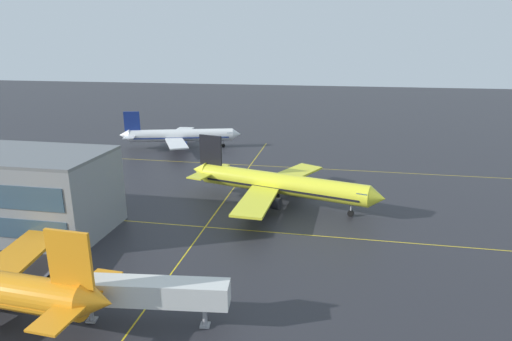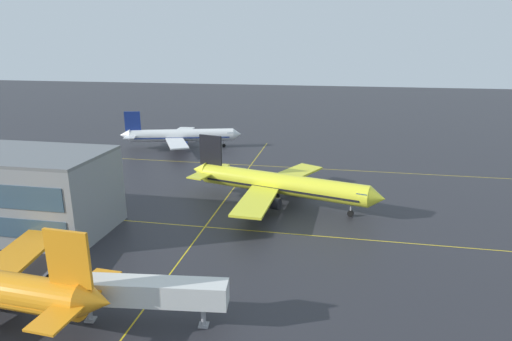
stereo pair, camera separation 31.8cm
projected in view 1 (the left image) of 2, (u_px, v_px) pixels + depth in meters
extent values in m
cone|color=orange|center=(98.00, 302.00, 44.53)|extent=(3.59, 4.00, 3.80)
cube|color=orange|center=(69.00, 259.00, 43.88)|extent=(5.07, 0.68, 6.32)
cube|color=orange|center=(97.00, 283.00, 47.98)|extent=(3.70, 5.67, 0.25)
cube|color=orange|center=(59.00, 316.00, 42.11)|extent=(3.70, 5.67, 0.25)
cube|color=orange|center=(22.00, 252.00, 57.23)|extent=(7.76, 16.43, 0.42)
cylinder|color=yellow|center=(282.00, 184.00, 83.15)|extent=(33.69, 12.60, 4.01)
cone|color=yellow|center=(378.00, 198.00, 75.59)|extent=(3.67, 4.51, 3.93)
cone|color=yellow|center=(200.00, 170.00, 90.71)|extent=(4.25, 4.56, 3.81)
cube|color=black|center=(211.00, 150.00, 88.29)|extent=(5.00, 1.68, 6.34)
cube|color=yellow|center=(201.00, 175.00, 87.06)|extent=(4.68, 6.18, 0.25)
cube|color=yellow|center=(217.00, 167.00, 92.54)|extent=(4.68, 6.18, 0.25)
cube|color=yellow|center=(257.00, 201.00, 76.00)|extent=(6.30, 16.11, 0.42)
cube|color=yellow|center=(293.00, 174.00, 91.53)|extent=(12.08, 16.61, 0.42)
cylinder|color=black|center=(271.00, 203.00, 78.88)|extent=(4.04, 3.07, 2.22)
cylinder|color=black|center=(292.00, 186.00, 88.38)|extent=(4.04, 3.07, 2.22)
cube|color=#385166|center=(364.00, 193.00, 76.43)|extent=(2.79, 4.06, 0.74)
cube|color=black|center=(281.00, 186.00, 83.29)|extent=(31.09, 11.94, 0.38)
cylinder|color=#99999E|center=(351.00, 207.00, 78.21)|extent=(0.30, 0.30, 1.74)
cylinder|color=black|center=(351.00, 213.00, 78.54)|extent=(1.25, 0.76, 1.16)
cylinder|color=#99999E|center=(266.00, 199.00, 82.38)|extent=(0.30, 0.30, 1.74)
cylinder|color=black|center=(266.00, 205.00, 82.71)|extent=(1.25, 0.76, 1.16)
cylinder|color=#99999E|center=(277.00, 191.00, 87.13)|extent=(0.30, 0.30, 1.74)
cylinder|color=black|center=(277.00, 196.00, 87.46)|extent=(1.25, 0.76, 1.16)
cylinder|color=white|center=(182.00, 135.00, 128.90)|extent=(30.42, 11.80, 3.63)
cone|color=white|center=(237.00, 134.00, 130.33)|extent=(3.36, 4.10, 3.56)
cone|color=white|center=(124.00, 135.00, 127.34)|extent=(3.88, 4.15, 3.45)
cube|color=navy|center=(132.00, 121.00, 126.39)|extent=(4.51, 1.58, 5.73)
cube|color=white|center=(130.00, 137.00, 124.78)|extent=(4.29, 5.61, 0.23)
cube|color=white|center=(133.00, 133.00, 130.25)|extent=(4.29, 5.61, 0.23)
cube|color=white|center=(176.00, 143.00, 121.23)|extent=(11.08, 15.00, 0.38)
cube|color=white|center=(181.00, 132.00, 136.74)|extent=(5.90, 14.63, 0.38)
cylinder|color=navy|center=(181.00, 145.00, 124.69)|extent=(3.67, 2.81, 2.01)
cylinder|color=navy|center=(184.00, 138.00, 134.18)|extent=(3.67, 2.81, 2.01)
cube|color=#385166|center=(229.00, 133.00, 129.99)|extent=(2.56, 3.68, 0.67)
cube|color=navy|center=(182.00, 137.00, 129.03)|extent=(28.07, 11.17, 0.34)
cylinder|color=#99999E|center=(223.00, 142.00, 130.64)|extent=(0.27, 0.27, 1.58)
cylinder|color=black|center=(223.00, 145.00, 130.94)|extent=(1.13, 0.70, 1.05)
cylinder|color=#99999E|center=(175.00, 145.00, 127.03)|extent=(0.27, 0.27, 1.58)
cylinder|color=black|center=(175.00, 148.00, 127.33)|extent=(1.13, 0.70, 1.05)
cylinder|color=#99999E|center=(176.00, 141.00, 131.78)|extent=(0.27, 0.27, 1.58)
cylinder|color=black|center=(177.00, 145.00, 132.08)|extent=(1.13, 0.70, 1.05)
cube|color=yellow|center=(205.00, 227.00, 74.13)|extent=(151.54, 0.20, 0.01)
cube|color=yellow|center=(250.00, 165.00, 111.64)|extent=(151.54, 0.20, 0.01)
cube|color=yellow|center=(205.00, 227.00, 74.13)|extent=(0.20, 131.37, 0.01)
cube|color=silver|center=(145.00, 291.00, 47.50)|extent=(18.90, 4.79, 2.70)
cylinder|color=silver|center=(64.00, 288.00, 48.14)|extent=(3.38, 3.38, 2.97)
cube|color=#47474C|center=(53.00, 288.00, 48.23)|extent=(1.92, 3.13, 2.97)
cylinder|color=#99999E|center=(90.00, 305.00, 48.53)|extent=(0.56, 0.56, 4.10)
cube|color=#99999E|center=(92.00, 320.00, 49.09)|extent=(1.22, 1.22, 0.20)
cylinder|color=#99999E|center=(205.00, 310.00, 47.63)|extent=(0.56, 0.56, 4.10)
cube|color=#99999E|center=(205.00, 325.00, 48.18)|extent=(1.22, 1.22, 0.20)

